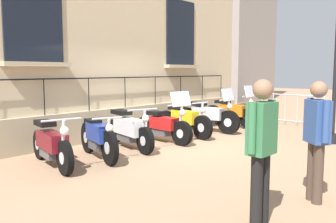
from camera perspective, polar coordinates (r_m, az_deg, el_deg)
The scene contains 14 objects.
ground_plane at distance 8.98m, azimuth 1.33°, elevation -5.21°, with size 60.00×60.00×0.00m, color #9E7A5B.
motorcycle_maroon at distance 7.21m, azimuth -17.92°, elevation -5.01°, with size 2.03×0.86×0.98m.
motorcycle_blue at distance 7.61m, azimuth -10.96°, elevation -4.09°, with size 1.90×0.83×0.92m.
motorcycle_white at distance 8.50m, azimuth -6.20°, elevation -2.91°, with size 2.07×0.93×0.99m.
motorcycle_red at distance 9.20m, azimuth -0.64°, elevation -2.29°, with size 1.94×0.75×1.32m.
motorcycle_yellow at distance 10.07m, azimuth 2.50°, elevation -1.49°, with size 2.15×0.68×0.99m.
motorcycle_silver at distance 10.83m, azimuth 6.20°, elevation -0.74°, with size 2.18×0.71×1.32m.
motorcycle_orange at distance 11.77m, azimuth 9.95°, elevation -0.28°, with size 2.01×0.62×1.36m.
lamppost at distance 9.83m, azimuth 25.04°, elevation 8.08°, with size 0.28×0.28×4.32m.
crowd_barrier at distance 12.68m, azimuth 18.83°, elevation 0.45°, with size 2.22×0.25×1.05m.
bollard at distance 10.75m, azimuth 21.77°, elevation -1.44°, with size 0.19×0.19×0.84m.
pedestrian_standing at distance 4.31m, azimuth 14.51°, elevation -4.96°, with size 0.24×0.53×1.72m.
pedestrian_walking at distance 5.34m, azimuth 22.43°, elevation -3.37°, with size 0.41×0.41×1.68m.
distant_building at distance 23.78m, azimuth 10.28°, elevation 16.93°, with size 3.60×4.77×12.37m.
Camera 1 is at (5.56, -6.81, 1.81)m, focal length 38.62 mm.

